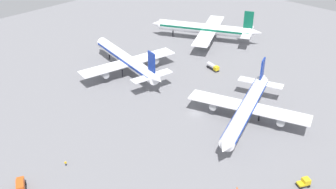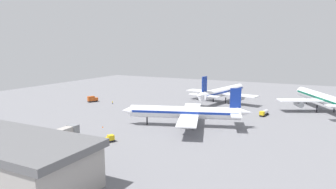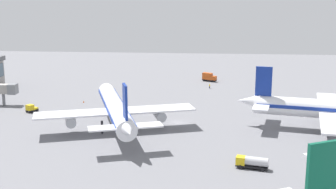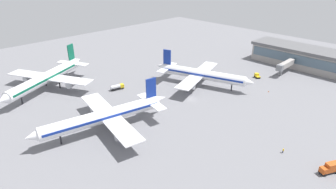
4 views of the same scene
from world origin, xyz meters
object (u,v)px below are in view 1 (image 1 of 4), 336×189
Objects in this scene: airplane_at_gate at (127,60)px; airplane_taxiing at (247,108)px; ground_crew_worker at (66,163)px; airplane_distant at (206,29)px; baggage_tug at (304,182)px; fuel_truck at (213,67)px; safety_cone_near_gate at (237,187)px; catering_truck at (21,186)px.

airplane_at_gate is 56.24m from airplane_taxiing.
airplane_at_gate reaches higher than ground_crew_worker.
baggage_tug is at bearing 116.70° from airplane_distant.
fuel_truck is 10.95× the size of safety_cone_near_gate.
baggage_tug reaches higher than safety_cone_near_gate.
baggage_tug is 0.57× the size of fuel_truck.
ground_crew_worker is at bearing -70.40° from fuel_truck.
airplane_distant is (49.62, -0.91, 0.28)m from airplane_at_gate.
fuel_truck is (26.54, -23.75, -4.33)m from airplane_at_gate.
catering_truck is 55.90m from safety_cone_near_gate.
baggage_tug reaches higher than ground_crew_worker.
fuel_truck is (90.76, 8.85, -0.31)m from catering_truck.
airplane_taxiing is at bearing 30.27° from safety_cone_near_gate.
catering_truck is 9.76× the size of safety_cone_near_gate.
airplane_distant reaches higher than airplane_taxiing.
ground_crew_worker is (-77.22, -8.54, -0.54)m from fuel_truck.
ground_crew_worker is (13.54, 0.30, -0.85)m from catering_truck.
airplane_at_gate is 35.88m from fuel_truck.
catering_truck is (-64.22, -32.60, -4.02)m from airplane_at_gate.
airplane_taxiing is 7.41× the size of fuel_truck.
baggage_tug is 17.76m from safety_cone_near_gate.
airplane_distant is 103.66m from baggage_tug.
catering_truck is at bearing 125.76° from ground_crew_worker.
ground_crew_worker is 2.78× the size of safety_cone_near_gate.
airplane_taxiing reaches higher than fuel_truck.
airplane_at_gate is at bearing -106.04° from airplane_taxiing.
ground_crew_worker is (-53.35, 23.88, -4.70)m from airplane_taxiing.
catering_truck is 3.51× the size of ground_crew_worker.
airplane_taxiing reaches higher than safety_cone_near_gate.
airplane_at_gate is 85.22m from baggage_tug.
fuel_truck is 3.93× the size of ground_crew_worker.
airplane_taxiing is 58.64m from ground_crew_worker.
safety_cone_near_gate is at bearing 172.33° from airplane_at_gate.
catering_truck is (-66.89, 23.57, -3.86)m from airplane_taxiing.
airplane_at_gate reaches higher than catering_truck.
airplane_distant is at bearing -38.15° from ground_crew_worker.
airplane_taxiing is (2.68, -56.17, -0.17)m from airplane_at_gate.
catering_truck is at bearing 164.57° from baggage_tug.
catering_truck reaches higher than baggage_tug.
airplane_distant reaches higher than baggage_tug.
airplane_at_gate is at bearing 71.05° from safety_cone_near_gate.
airplane_taxiing is 13.07× the size of baggage_tug.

